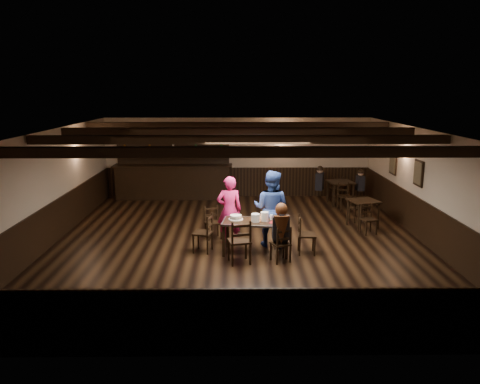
{
  "coord_description": "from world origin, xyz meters",
  "views": [
    {
      "loc": [
        -0.1,
        -10.88,
        3.65
      ],
      "look_at": [
        0.03,
        0.2,
        1.2
      ],
      "focal_mm": 35.0,
      "sensor_mm": 36.0,
      "label": 1
    }
  ],
  "objects_px": {
    "chair_near_left": "(240,239)",
    "woman_pink": "(229,210)",
    "cake": "(236,217)",
    "chair_near_right": "(282,242)",
    "man_blue": "(271,209)",
    "dining_table": "(256,225)",
    "bar_counter": "(173,177)"
  },
  "relations": [
    {
      "from": "cake",
      "to": "chair_near_right",
      "type": "bearing_deg",
      "value": -36.93
    },
    {
      "from": "chair_near_right",
      "to": "cake",
      "type": "xyz_separation_m",
      "value": [
        -0.99,
        0.74,
        0.33
      ]
    },
    {
      "from": "chair_near_left",
      "to": "cake",
      "type": "height_order",
      "value": "chair_near_left"
    },
    {
      "from": "bar_counter",
      "to": "cake",
      "type": "bearing_deg",
      "value": -68.62
    },
    {
      "from": "man_blue",
      "to": "cake",
      "type": "xyz_separation_m",
      "value": [
        -0.83,
        -0.39,
        -0.11
      ]
    },
    {
      "from": "chair_near_right",
      "to": "cake",
      "type": "bearing_deg",
      "value": 143.07
    },
    {
      "from": "chair_near_left",
      "to": "man_blue",
      "type": "xyz_separation_m",
      "value": [
        0.74,
        1.22,
        0.34
      ]
    },
    {
      "from": "chair_near_right",
      "to": "woman_pink",
      "type": "relative_size",
      "value": 0.48
    },
    {
      "from": "chair_near_right",
      "to": "cake",
      "type": "height_order",
      "value": "cake"
    },
    {
      "from": "man_blue",
      "to": "bar_counter",
      "type": "height_order",
      "value": "bar_counter"
    },
    {
      "from": "chair_near_left",
      "to": "woman_pink",
      "type": "xyz_separation_m",
      "value": [
        -0.24,
        1.39,
        0.26
      ]
    },
    {
      "from": "chair_near_left",
      "to": "bar_counter",
      "type": "xyz_separation_m",
      "value": [
        -2.2,
        6.21,
        0.16
      ]
    },
    {
      "from": "bar_counter",
      "to": "chair_near_right",
      "type": "bearing_deg",
      "value": -63.19
    },
    {
      "from": "chair_near_left",
      "to": "woman_pink",
      "type": "bearing_deg",
      "value": 99.98
    },
    {
      "from": "dining_table",
      "to": "chair_near_right",
      "type": "height_order",
      "value": "chair_near_right"
    },
    {
      "from": "cake",
      "to": "dining_table",
      "type": "bearing_deg",
      "value": -16.86
    },
    {
      "from": "dining_table",
      "to": "bar_counter",
      "type": "relative_size",
      "value": 0.4
    },
    {
      "from": "cake",
      "to": "bar_counter",
      "type": "relative_size",
      "value": 0.08
    },
    {
      "from": "chair_near_left",
      "to": "bar_counter",
      "type": "height_order",
      "value": "bar_counter"
    },
    {
      "from": "woman_pink",
      "to": "cake",
      "type": "bearing_deg",
      "value": 98.41
    },
    {
      "from": "chair_near_right",
      "to": "man_blue",
      "type": "height_order",
      "value": "man_blue"
    },
    {
      "from": "chair_near_left",
      "to": "chair_near_right",
      "type": "distance_m",
      "value": 0.9
    },
    {
      "from": "chair_near_left",
      "to": "woman_pink",
      "type": "relative_size",
      "value": 0.59
    },
    {
      "from": "cake",
      "to": "man_blue",
      "type": "bearing_deg",
      "value": 25.16
    },
    {
      "from": "dining_table",
      "to": "chair_near_right",
      "type": "bearing_deg",
      "value": -48.74
    },
    {
      "from": "chair_near_right",
      "to": "man_blue",
      "type": "distance_m",
      "value": 1.22
    },
    {
      "from": "woman_pink",
      "to": "bar_counter",
      "type": "height_order",
      "value": "bar_counter"
    },
    {
      "from": "man_blue",
      "to": "cake",
      "type": "bearing_deg",
      "value": 48.14
    },
    {
      "from": "woman_pink",
      "to": "man_blue",
      "type": "height_order",
      "value": "man_blue"
    },
    {
      "from": "dining_table",
      "to": "chair_near_left",
      "type": "height_order",
      "value": "chair_near_left"
    },
    {
      "from": "dining_table",
      "to": "cake",
      "type": "distance_m",
      "value": 0.5
    },
    {
      "from": "bar_counter",
      "to": "dining_table",
      "type": "bearing_deg",
      "value": -65.08
    }
  ]
}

